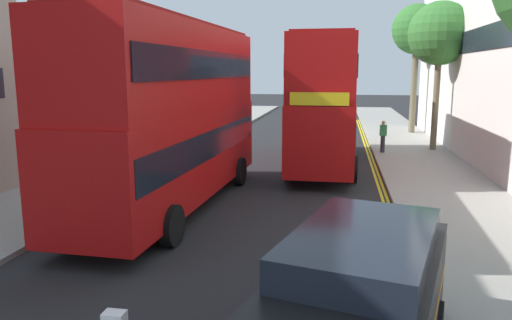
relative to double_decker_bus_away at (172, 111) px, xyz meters
The scene contains 10 objects.
sidewalk_right 10.02m from the double_decker_bus_away, 23.21° to the left, with size 4.00×80.00×0.14m, color #9E9991.
sidewalk_left 6.38m from the double_decker_bus_away, 138.07° to the left, with size 4.00×80.00×0.14m, color #9E9991.
kerb_line_outer 7.56m from the double_decker_bus_away, 14.83° to the left, with size 0.10×56.00×0.01m, color yellow.
kerb_line_inner 7.42m from the double_decker_bus_away, 15.18° to the left, with size 0.10×56.00×0.01m, color yellow.
double_decker_bus_away is the anchor object (origin of this frame).
double_decker_bus_oncoming 8.94m from the double_decker_bus_away, 60.44° to the left, with size 2.89×10.84×5.64m.
taxi_minivan 9.91m from the double_decker_bus_away, 56.65° to the right, with size 3.02×5.13×2.12m.
pedestrian_far 13.35m from the double_decker_bus_away, 56.69° to the left, with size 0.34×0.22×1.62m.
street_tree_near 16.25m from the double_decker_bus_away, 51.40° to the left, with size 3.22×3.22×7.59m.
street_tree_mid 22.63m from the double_decker_bus_away, 63.69° to the left, with size 3.26×3.26×8.43m.
Camera 1 is at (2.73, -2.02, 4.20)m, focal length 34.20 mm.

